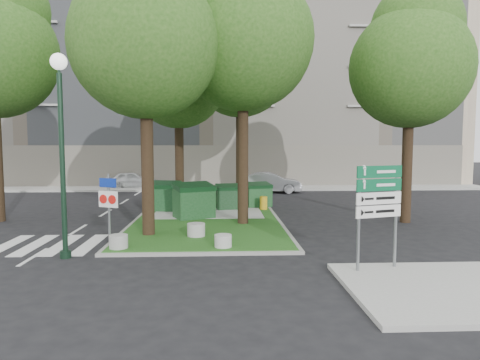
{
  "coord_description": "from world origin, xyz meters",
  "views": [
    {
      "loc": [
        1.12,
        -12.78,
        3.4
      ],
      "look_at": [
        1.83,
        3.26,
        2.0
      ],
      "focal_mm": 32.0,
      "sensor_mm": 36.0,
      "label": 1
    }
  ],
  "objects": [
    {
      "name": "median_kerb",
      "position": [
        0.5,
        8.0,
        0.05
      ],
      "size": [
        6.3,
        16.3,
        0.1
      ],
      "primitive_type": "cube",
      "color": "gray",
      "rests_on": "ground"
    },
    {
      "name": "bollard_left",
      "position": [
        -2.1,
        0.5,
        0.33
      ],
      "size": [
        0.58,
        0.58,
        0.41
      ],
      "primitive_type": "cylinder",
      "color": "#989994",
      "rests_on": "median_island"
    },
    {
      "name": "tree_median_near_left",
      "position": [
        -1.41,
        2.56,
        7.32
      ],
      "size": [
        5.2,
        5.2,
        10.53
      ],
      "color": "black",
      "rests_on": "ground"
    },
    {
      "name": "building_sidewalk",
      "position": [
        0.0,
        18.5,
        0.06
      ],
      "size": [
        42.0,
        3.0,
        0.12
      ],
      "primitive_type": "cube",
      "color": "#999993",
      "rests_on": "ground"
    },
    {
      "name": "litter_bin",
      "position": [
        3.2,
        8.05,
        0.44
      ],
      "size": [
        0.37,
        0.37,
        0.64
      ],
      "primitive_type": "cylinder",
      "color": "gold",
      "rests_on": "median_island"
    },
    {
      "name": "traffic_sign_pole",
      "position": [
        -2.51,
        1.04,
        1.55
      ],
      "size": [
        0.68,
        0.33,
        2.41
      ],
      "rotation": [
        0.0,
        0.0,
        -0.41
      ],
      "color": "slate",
      "rests_on": "ground"
    },
    {
      "name": "dumpster_c",
      "position": [
        1.52,
        8.32,
        0.71
      ],
      "size": [
        1.44,
        1.09,
        1.24
      ],
      "rotation": [
        0.0,
        0.0,
        0.13
      ],
      "color": "black",
      "rests_on": "median_island"
    },
    {
      "name": "dumpster_b",
      "position": [
        -0.08,
        5.86,
        0.86
      ],
      "size": [
        2.0,
        1.76,
        1.55
      ],
      "rotation": [
        0.0,
        0.0,
        0.43
      ],
      "color": "#113C17",
      "rests_on": "median_island"
    },
    {
      "name": "apartment_building",
      "position": [
        0.0,
        26.0,
        8.0
      ],
      "size": [
        41.0,
        12.0,
        16.0
      ],
      "primitive_type": "cube",
      "color": "tan",
      "rests_on": "ground"
    },
    {
      "name": "tree_median_near_right",
      "position": [
        2.09,
        4.56,
        7.99
      ],
      "size": [
        5.6,
        5.6,
        11.46
      ],
      "color": "black",
      "rests_on": "ground"
    },
    {
      "name": "bollard_mid",
      "position": [
        0.23,
        2.12,
        0.34
      ],
      "size": [
        0.63,
        0.63,
        0.45
      ],
      "primitive_type": "cylinder",
      "color": "#9F9E9A",
      "rests_on": "median_island"
    },
    {
      "name": "car_white",
      "position": [
        -5.56,
        19.31,
        0.63
      ],
      "size": [
        3.85,
        1.98,
        1.25
      ],
      "primitive_type": "imported",
      "rotation": [
        0.0,
        0.0,
        1.71
      ],
      "color": "silver",
      "rests_on": "ground"
    },
    {
      "name": "directional_sign",
      "position": [
        5.17,
        -2.0,
        1.91
      ],
      "size": [
        1.31,
        0.42,
        2.7
      ],
      "rotation": [
        0.0,
        0.0,
        0.28
      ],
      "color": "slate",
      "rests_on": "sidewalk_corner"
    },
    {
      "name": "car_silver",
      "position": [
        4.46,
        16.1,
        0.69
      ],
      "size": [
        4.31,
        1.77,
        1.39
      ],
      "primitive_type": "imported",
      "rotation": [
        0.0,
        0.0,
        1.5
      ],
      "color": "#98999F",
      "rests_on": "ground"
    },
    {
      "name": "sidewalk_corner",
      "position": [
        6.5,
        -3.5,
        0.06
      ],
      "size": [
        5.0,
        4.0,
        0.12
      ],
      "primitive_type": "cube",
      "color": "#999993",
      "rests_on": "ground"
    },
    {
      "name": "ground",
      "position": [
        0.0,
        0.0,
        0.0
      ],
      "size": [
        120.0,
        120.0,
        0.0
      ],
      "primitive_type": "plane",
      "color": "black",
      "rests_on": "ground"
    },
    {
      "name": "dumpster_a",
      "position": [
        -1.68,
        8.01,
        0.8
      ],
      "size": [
        1.67,
        1.29,
        1.42
      ],
      "rotation": [
        0.0,
        0.0,
        -0.16
      ],
      "color": "#103D19",
      "rests_on": "median_island"
    },
    {
      "name": "zebra_crossing",
      "position": [
        -3.75,
        1.5,
        0.01
      ],
      "size": [
        5.0,
        3.0,
        0.01
      ],
      "primitive_type": "cube",
      "color": "silver",
      "rests_on": "ground"
    },
    {
      "name": "tree_median_far",
      "position": [
        2.29,
        12.06,
        8.32
      ],
      "size": [
        5.8,
        5.8,
        11.93
      ],
      "color": "black",
      "rests_on": "ground"
    },
    {
      "name": "bollard_right",
      "position": [
        1.17,
        0.5,
        0.31
      ],
      "size": [
        0.54,
        0.54,
        0.39
      ],
      "primitive_type": "cylinder",
      "color": "#AEADA8",
      "rests_on": "median_island"
    },
    {
      "name": "median_island",
      "position": [
        0.5,
        8.0,
        0.06
      ],
      "size": [
        6.0,
        16.0,
        0.12
      ],
      "primitive_type": "cube",
      "color": "#194914",
      "rests_on": "ground"
    },
    {
      "name": "street_lamp",
      "position": [
        -3.5,
        -0.16,
        3.74
      ],
      "size": [
        0.47,
        0.47,
        5.94
      ],
      "color": "black",
      "rests_on": "ground"
    },
    {
      "name": "tree_median_mid",
      "position": [
        -0.91,
        9.06,
        6.98
      ],
      "size": [
        4.8,
        4.8,
        9.99
      ],
      "color": "black",
      "rests_on": "ground"
    },
    {
      "name": "dumpster_d",
      "position": [
        3.0,
        9.12,
        0.72
      ],
      "size": [
        1.55,
        1.28,
        1.24
      ],
      "rotation": [
        0.0,
        0.0,
        0.29
      ],
      "color": "#14441B",
      "rests_on": "median_island"
    },
    {
      "name": "tree_street_right",
      "position": [
        9.09,
        5.06,
        6.98
      ],
      "size": [
        5.0,
        5.0,
        10.06
      ],
      "color": "black",
      "rests_on": "ground"
    }
  ]
}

